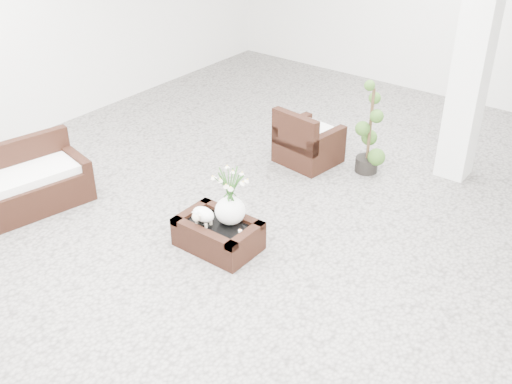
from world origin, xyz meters
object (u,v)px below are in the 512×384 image
Objects in this scene: coffee_table at (218,235)px; topiary at (370,128)px; armchair at (309,135)px; loveseat at (23,180)px.

topiary is at bearing 80.26° from coffee_table.
coffee_table is 2.71m from topiary.
armchair is 0.54× the size of loveseat.
coffee_table is 0.60× the size of loveseat.
loveseat is at bearing -129.98° from topiary.
armchair is at bearing -20.84° from loveseat.
armchair is (-0.35, 2.38, 0.25)m from coffee_table.
coffee_table is 2.57m from loveseat.
loveseat reaches higher than coffee_table.
armchair is at bearing 98.38° from coffee_table.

